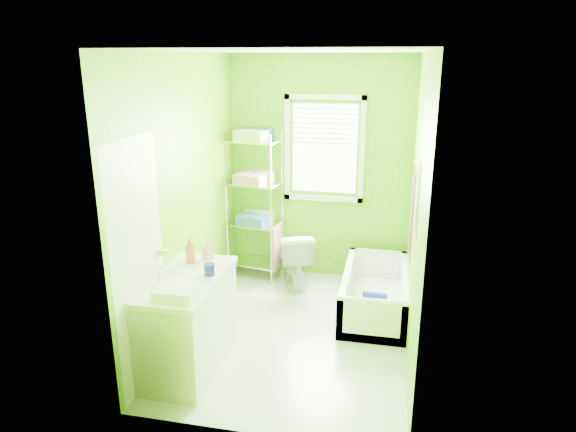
% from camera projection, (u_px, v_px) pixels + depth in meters
% --- Properties ---
extents(ground, '(2.90, 2.90, 0.00)m').
position_uv_depth(ground, '(296.00, 332.00, 4.98)').
color(ground, silver).
rests_on(ground, ground).
extents(room_envelope, '(2.14, 2.94, 2.62)m').
position_uv_depth(room_envelope, '(296.00, 176.00, 4.53)').
color(room_envelope, '#60AD08').
rests_on(room_envelope, ground).
extents(window, '(0.92, 0.05, 1.22)m').
position_uv_depth(window, '(324.00, 143.00, 5.83)').
color(window, white).
rests_on(window, ground).
extents(door, '(0.09, 0.80, 2.00)m').
position_uv_depth(door, '(140.00, 267.00, 3.96)').
color(door, white).
rests_on(door, ground).
extents(right_wall_decor, '(0.04, 1.48, 1.17)m').
position_uv_depth(right_wall_decor, '(415.00, 208.00, 4.37)').
color(right_wall_decor, '#430717').
rests_on(right_wall_decor, ground).
extents(bathtub, '(0.65, 1.40, 0.45)m').
position_uv_depth(bathtub, '(374.00, 299.00, 5.34)').
color(bathtub, white).
rests_on(bathtub, ground).
extents(toilet, '(0.57, 0.74, 0.67)m').
position_uv_depth(toilet, '(295.00, 258.00, 5.91)').
color(toilet, white).
rests_on(toilet, ground).
extents(vanity, '(0.56, 1.09, 1.05)m').
position_uv_depth(vanity, '(188.00, 319.00, 4.32)').
color(vanity, silver).
rests_on(vanity, ground).
extents(wire_shelf_unit, '(0.64, 0.52, 1.77)m').
position_uv_depth(wire_shelf_unit, '(256.00, 188.00, 5.98)').
color(wire_shelf_unit, silver).
rests_on(wire_shelf_unit, ground).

